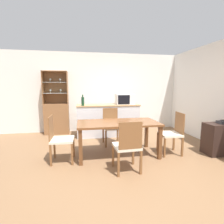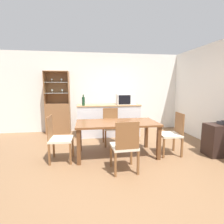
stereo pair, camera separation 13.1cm
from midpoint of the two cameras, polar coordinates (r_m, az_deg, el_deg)
ground_plane at (r=3.60m, az=2.77°, el=-15.80°), size 18.00×18.00×0.00m
wall_back at (r=5.89m, az=-2.19°, el=6.44°), size 6.80×0.06×2.55m
kitchen_counter at (r=5.27m, az=-0.41°, el=-2.59°), size 1.85×0.62×0.94m
display_cabinet at (r=5.75m, az=-16.53°, el=-0.72°), size 0.74×0.39×1.93m
dining_table at (r=3.71m, az=2.61°, el=-4.62°), size 1.70×0.86×0.73m
dining_chair_head_far at (r=4.48m, az=0.68°, el=-4.68°), size 0.45×0.45×0.91m
dining_chair_side_right_near at (r=4.03m, az=19.82°, el=-6.67°), size 0.46×0.46×0.91m
dining_chair_side_left_near at (r=3.60m, az=-16.02°, el=-8.28°), size 0.44×0.44×0.91m
dining_chair_head_near at (r=3.05m, az=5.43°, el=-11.04°), size 0.45×0.45×0.91m
microwave at (r=5.25m, az=5.20°, el=4.17°), size 0.54×0.39×0.30m
wine_bottle at (r=4.91m, az=-8.57°, el=3.55°), size 0.08×0.08×0.31m
side_cabinet at (r=4.47m, az=32.54°, el=-7.62°), size 0.62×0.39×0.68m
telephone at (r=4.41m, az=33.49°, el=-2.92°), size 0.21×0.17×0.09m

